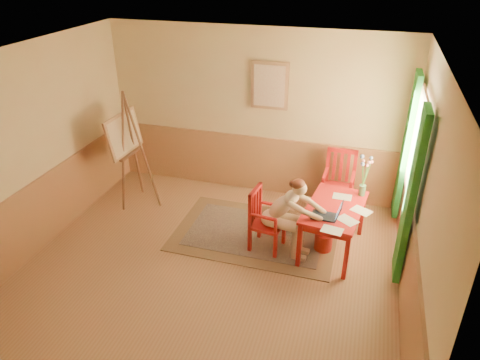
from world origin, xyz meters
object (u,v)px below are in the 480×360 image
(figure, at_px, (286,213))
(laptop, at_px, (329,214))
(table, at_px, (334,212))
(chair_left, at_px, (264,220))
(chair_back, at_px, (338,184))
(easel, at_px, (126,139))

(figure, xyz_separation_m, laptop, (0.57, -0.05, 0.11))
(table, xyz_separation_m, chair_left, (-0.93, -0.21, -0.16))
(chair_back, height_order, laptop, chair_back)
(table, xyz_separation_m, chair_back, (-0.03, 1.02, -0.09))
(laptop, bearing_deg, figure, 174.54)
(chair_left, bearing_deg, figure, -7.35)
(chair_back, xyz_separation_m, laptop, (-0.02, -1.32, 0.23))
(chair_left, bearing_deg, laptop, -6.13)
(table, xyz_separation_m, laptop, (-0.05, -0.31, 0.14))
(chair_back, bearing_deg, figure, -114.69)
(chair_left, bearing_deg, easel, 164.84)
(easel, bearing_deg, figure, -14.30)
(chair_back, bearing_deg, easel, -170.34)
(easel, bearing_deg, table, -7.59)
(chair_left, height_order, laptop, laptop)
(figure, distance_m, laptop, 0.58)
(laptop, bearing_deg, chair_back, 89.23)
(chair_left, height_order, easel, easel)
(figure, bearing_deg, table, 22.24)
(figure, relative_size, easel, 0.62)
(chair_back, height_order, figure, figure)
(table, relative_size, laptop, 3.26)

